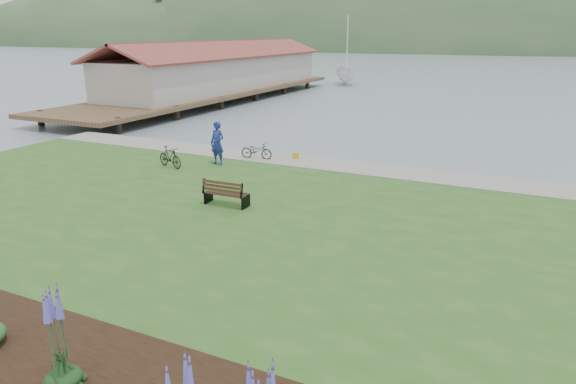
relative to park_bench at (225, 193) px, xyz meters
name	(u,v)px	position (x,y,z in m)	size (l,w,h in m)	color
ground	(282,225)	(2.15, 0.09, -0.88)	(600.00, 600.00, 0.00)	slate
lawn	(252,241)	(2.15, -1.91, -0.68)	(34.00, 20.00, 0.40)	#2A521D
shoreline_path	(350,167)	(2.15, 6.99, -0.47)	(34.00, 2.20, 0.03)	gray
pier_pavilion	(221,71)	(-17.85, 27.61, 1.76)	(8.00, 36.00, 5.40)	#4C3826
park_bench	(225,193)	(0.00, 0.00, 0.00)	(1.58, 0.67, 0.97)	#312013
person	(217,139)	(-3.44, 4.83, 0.67)	(0.84, 0.58, 2.31)	navy
bicycle_a	(257,151)	(-2.36, 6.52, -0.08)	(1.55, 0.54, 0.81)	black
bicycle_b	(170,157)	(-5.07, 3.46, -0.01)	(1.56, 0.45, 0.94)	black
sailboat	(346,85)	(-11.82, 46.09, -0.88)	(9.72, 9.90, 25.63)	silver
pannier	(296,156)	(-0.66, 7.29, -0.32)	(0.19, 0.30, 0.32)	gold
echium_4	(57,336)	(2.65, -9.32, 0.53)	(0.62, 0.62, 2.25)	black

